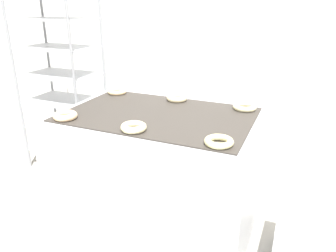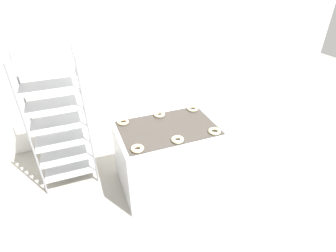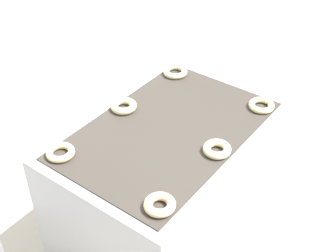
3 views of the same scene
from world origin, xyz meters
name	(u,v)px [view 3 (image 3 of 3)]	position (x,y,z in m)	size (l,w,h in m)	color
fryer_machine	(168,187)	(0.00, 0.68, 0.43)	(1.25, 0.85, 0.86)	#B7BABF
glaze_bin	(241,138)	(0.97, 0.71, 0.16)	(0.38, 0.37, 0.31)	#B7BABF
donut_near_left	(160,205)	(-0.47, 0.37, 0.88)	(0.14, 0.14, 0.04)	beige
donut_near_center	(217,149)	(-0.01, 0.37, 0.88)	(0.14, 0.14, 0.04)	beige
donut_near_right	(261,105)	(0.47, 0.37, 0.88)	(0.14, 0.14, 0.03)	beige
donut_far_left	(60,152)	(-0.48, 0.98, 0.88)	(0.14, 0.14, 0.03)	beige
donut_far_center	(124,106)	(0.00, 0.98, 0.88)	(0.15, 0.15, 0.04)	beige
donut_far_right	(175,72)	(0.48, 0.97, 0.88)	(0.15, 0.15, 0.04)	beige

